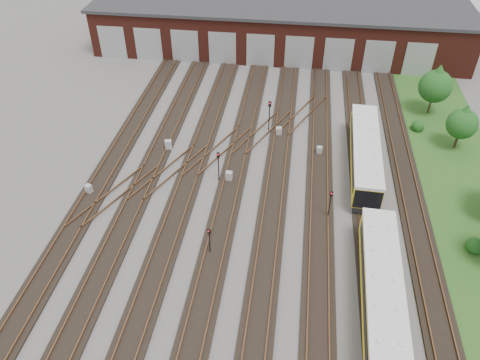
# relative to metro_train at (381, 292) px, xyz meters

# --- Properties ---
(ground) EXTENTS (120.00, 120.00, 0.00)m
(ground) POSITION_rel_metro_train_xyz_m (-10.00, 2.89, -1.77)
(ground) COLOR #4B4845
(ground) RESTS_ON ground
(track_network) EXTENTS (30.40, 70.00, 0.33)m
(track_network) POSITION_rel_metro_train_xyz_m (-10.17, 3.48, -1.66)
(track_network) COLOR black
(track_network) RESTS_ON ground
(maintenance_shed) EXTENTS (51.00, 12.50, 6.35)m
(maintenance_shed) POSITION_rel_metro_train_xyz_m (-10.01, 42.86, 1.44)
(maintenance_shed) COLOR #4B1A12
(maintenance_shed) RESTS_ON ground
(grass_verge) EXTENTS (8.00, 55.00, 0.05)m
(grass_verge) POSITION_rel_metro_train_xyz_m (9.00, 12.89, -1.74)
(grass_verge) COLOR #254B19
(grass_verge) RESTS_ON ground
(metro_train) EXTENTS (2.90, 45.63, 2.80)m
(metro_train) POSITION_rel_metro_train_xyz_m (0.00, 0.00, 0.00)
(metro_train) COLOR black
(metro_train) RESTS_ON ground
(signal_mast_0) EXTENTS (0.25, 0.24, 2.63)m
(signal_mast_0) POSITION_rel_metro_train_xyz_m (-12.34, 3.36, -0.07)
(signal_mast_0) COLOR black
(signal_mast_0) RESTS_ON ground
(signal_mast_1) EXTENTS (0.26, 0.25, 3.20)m
(signal_mast_1) POSITION_rel_metro_train_xyz_m (-13.22, 12.30, 0.28)
(signal_mast_1) COLOR black
(signal_mast_1) RESTS_ON ground
(signal_mast_2) EXTENTS (0.31, 0.29, 3.45)m
(signal_mast_2) POSITION_rel_metro_train_xyz_m (-9.44, 21.57, 0.45)
(signal_mast_2) COLOR black
(signal_mast_2) RESTS_ON ground
(signal_mast_3) EXTENTS (0.25, 0.24, 2.90)m
(signal_mast_3) POSITION_rel_metro_train_xyz_m (-3.28, 8.67, 0.09)
(signal_mast_3) COLOR black
(signal_mast_3) RESTS_ON ground
(relay_cabinet_0) EXTENTS (0.69, 0.64, 0.92)m
(relay_cabinet_0) POSITION_rel_metro_train_xyz_m (-24.39, 8.96, -1.30)
(relay_cabinet_0) COLOR #999B9D
(relay_cabinet_0) RESTS_ON ground
(relay_cabinet_1) EXTENTS (0.77, 0.69, 1.09)m
(relay_cabinet_1) POSITION_rel_metro_train_xyz_m (-19.09, 16.55, -1.22)
(relay_cabinet_1) COLOR #999B9D
(relay_cabinet_1) RESTS_ON ground
(relay_cabinet_2) EXTENTS (0.63, 0.54, 1.01)m
(relay_cabinet_2) POSITION_rel_metro_train_xyz_m (-12.29, 12.44, -1.26)
(relay_cabinet_2) COLOR #999B9D
(relay_cabinet_2) RESTS_ON ground
(relay_cabinet_3) EXTENTS (0.63, 0.54, 0.97)m
(relay_cabinet_3) POSITION_rel_metro_train_xyz_m (-8.30, 20.67, -1.28)
(relay_cabinet_3) COLOR #999B9D
(relay_cabinet_3) RESTS_ON ground
(relay_cabinet_4) EXTENTS (0.58, 0.50, 0.87)m
(relay_cabinet_4) POSITION_rel_metro_train_xyz_m (-4.09, 17.86, -1.33)
(relay_cabinet_4) COLOR #999B9D
(relay_cabinet_4) RESTS_ON ground
(tree_0) EXTENTS (3.55, 3.55, 5.88)m
(tree_0) POSITION_rel_metro_train_xyz_m (8.03, 27.54, 2.01)
(tree_0) COLOR #2F2315
(tree_0) RESTS_ON ground
(tree_1) EXTENTS (3.02, 3.02, 5.00)m
(tree_1) POSITION_rel_metro_train_xyz_m (9.51, 20.86, 1.44)
(tree_1) COLOR #2F2315
(tree_1) RESTS_ON ground
(bush_0) EXTENTS (1.33, 1.33, 1.33)m
(bush_0) POSITION_rel_metro_train_xyz_m (7.95, 6.53, -1.10)
(bush_0) COLOR #144413
(bush_0) RESTS_ON ground
(bush_1) EXTENTS (1.33, 1.33, 1.33)m
(bush_1) POSITION_rel_metro_train_xyz_m (6.28, 23.73, -1.10)
(bush_1) COLOR #144413
(bush_1) RESTS_ON ground
(bush_2) EXTENTS (1.10, 1.10, 1.10)m
(bush_2) POSITION_rel_metro_train_xyz_m (10.83, 24.48, -1.21)
(bush_2) COLOR #144413
(bush_2) RESTS_ON ground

